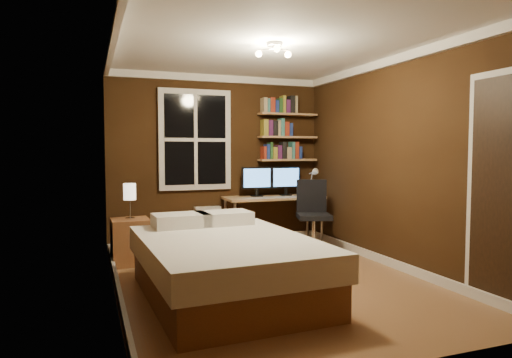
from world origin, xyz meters
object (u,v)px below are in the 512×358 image
object	(u,v)px
bedside_lamp	(130,201)
desk_lamp	(313,181)
radiator	(208,226)
office_chair	(313,224)
monitor_left	(257,182)
monitor_right	(286,181)
desk	(274,200)
bed	(225,265)
nightstand	(130,241)

from	to	relation	value
bedside_lamp	desk_lamp	bearing A→B (deg)	9.30
radiator	office_chair	bearing A→B (deg)	-32.90
monitor_left	monitor_right	world-z (taller)	same
desk	monitor_left	distance (m)	0.38
bedside_lamp	radiator	distance (m)	1.46
radiator	bed	bearing A→B (deg)	-100.07
desk	bed	bearing A→B (deg)	-122.75
desk_lamp	bedside_lamp	bearing A→B (deg)	-170.70
bedside_lamp	radiator	bearing A→B (deg)	32.62
radiator	office_chair	distance (m)	1.55
nightstand	bedside_lamp	size ratio (longest dim) A/B	1.28
bed	monitor_left	size ratio (longest dim) A/B	4.59
desk	bedside_lamp	bearing A→B (deg)	-165.55
bed	monitor_right	world-z (taller)	monitor_right
monitor_left	bed	bearing A→B (deg)	-117.13
desk	monitor_left	world-z (taller)	monitor_left
nightstand	desk	world-z (taller)	desk
nightstand	radiator	world-z (taller)	radiator
bed	desk	size ratio (longest dim) A/B	1.45
desk_lamp	monitor_right	bearing A→B (deg)	154.88
desk	nightstand	bearing A→B (deg)	-165.55
bedside_lamp	monitor_left	bearing A→B (deg)	18.30
monitor_left	monitor_right	size ratio (longest dim) A/B	1.00
bed	desk_lamp	size ratio (longest dim) A/B	4.91
bed	bedside_lamp	bearing A→B (deg)	112.11
bed	radiator	xyz separation A→B (m)	(0.42, 2.35, -0.02)
desk	monitor_left	bearing A→B (deg)	163.03
bedside_lamp	desk	distance (m)	2.20
monitor_right	office_chair	bearing A→B (deg)	-82.13
monitor_left	nightstand	bearing A→B (deg)	-161.70
radiator	desk	size ratio (longest dim) A/B	0.38
office_chair	monitor_left	bearing A→B (deg)	145.55
nightstand	bed	bearing A→B (deg)	-67.15
desk_lamp	office_chair	bearing A→B (deg)	-116.74
desk_lamp	office_chair	world-z (taller)	desk_lamp
nightstand	bedside_lamp	bearing A→B (deg)	0.00
nightstand	bedside_lamp	xyz separation A→B (m)	(0.00, 0.00, 0.50)
bed	radiator	bearing A→B (deg)	77.31
monitor_left	bedside_lamp	bearing A→B (deg)	-161.70
bed	desk_lamp	bearing A→B (deg)	43.30
bed	nightstand	distance (m)	1.77
nightstand	office_chair	distance (m)	2.46
bed	desk	xyz separation A→B (m)	(1.39, 2.16, 0.34)
bed	bedside_lamp	world-z (taller)	bedside_lamp
radiator	desk_lamp	world-z (taller)	desk_lamp
nightstand	monitor_left	world-z (taller)	monitor_left
radiator	desk_lamp	distance (m)	1.73
desk	desk_lamp	distance (m)	0.67
radiator	desk	world-z (taller)	desk
nightstand	desk_lamp	distance (m)	2.85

